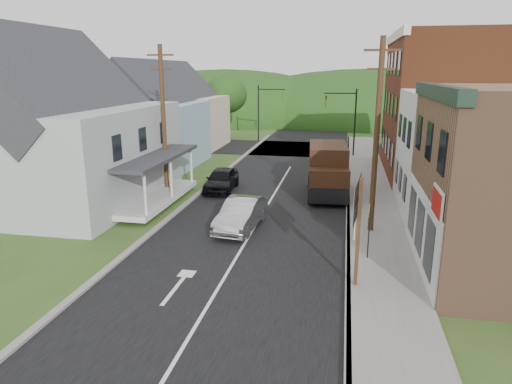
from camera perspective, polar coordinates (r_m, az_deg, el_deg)
The scene contains 24 objects.
ground at distance 19.81m, azimuth -1.98°, elevation -7.44°, with size 120.00×120.00×0.00m, color #2D4719.
road at distance 29.14m, azimuth 2.43°, elevation -0.05°, with size 9.00×90.00×0.02m, color black.
cross_road at distance 45.65m, azimuth 5.67°, elevation 5.40°, with size 60.00×9.00×0.02m, color black.
sidewalk_right at distance 26.95m, azimuth 14.28°, elevation -1.60°, with size 2.80×55.00×0.15m, color slate.
curb_right at distance 26.89m, azimuth 11.41°, elevation -1.46°, with size 0.20×55.00×0.15m, color slate.
curb_left at distance 28.31m, azimuth -7.53°, elevation -0.49°, with size 0.30×55.00×0.12m, color slate.
storefront_white at distance 26.66m, azimuth 26.46°, elevation 4.13°, with size 8.00×7.00×6.50m, color silver.
storefront_red at distance 35.64m, azimuth 22.90°, elevation 9.73°, with size 8.00×12.00×10.00m, color brown.
house_gray at distance 28.99m, azimuth -23.15°, elevation 7.22°, with size 10.20×12.24×8.35m.
house_blue at distance 38.19m, azimuth -12.58°, elevation 8.84°, with size 7.14×8.16×7.28m.
house_cream at distance 46.71m, azimuth -8.74°, elevation 10.09°, with size 7.14×8.16×7.28m.
utility_pole_right at distance 21.57m, azimuth 14.85°, elevation 6.78°, with size 1.60×0.26×9.00m.
utility_pole_left at distance 28.10m, azimuth -11.48°, elevation 8.78°, with size 1.60×0.26×9.00m.
traffic_signal_right at distance 41.50m, azimuth 11.33°, elevation 9.46°, with size 2.87×0.20×6.00m.
traffic_signal_left at distance 49.21m, azimuth 1.11°, elevation 10.57°, with size 2.87×0.20×6.00m.
tree_left_b at distance 36.68m, azimuth -24.61°, elevation 9.49°, with size 4.80×4.80×6.94m.
tree_left_c at distance 44.39m, azimuth -20.90°, elevation 11.95°, with size 5.80×5.80×8.41m.
tree_left_d at distance 51.61m, azimuth -3.84°, elevation 12.00°, with size 4.80×4.80×6.94m.
forested_ridge at distance 73.34m, azimuth 7.82°, elevation 8.95°, with size 90.00×30.00×16.00m, color #1B3610.
silver_sedan at distance 22.31m, azimuth -1.85°, elevation -2.82°, with size 1.56×4.47×1.47m, color #BBBAC0.
dark_sedan at distance 29.41m, azimuth -4.33°, elevation 1.54°, with size 1.73×4.30×1.46m, color black.
delivery_van at distance 28.33m, azimuth 8.95°, elevation 2.65°, with size 2.70×5.76×3.13m.
route_sign_cluster at distance 16.04m, azimuth 12.58°, elevation -3.02°, with size 0.32×2.24×3.93m.
warning_sign at distance 18.83m, azimuth 13.93°, elevation -3.81°, with size 0.12×0.64×2.32m.
Camera 1 is at (4.17, -17.83, 7.56)m, focal length 32.00 mm.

